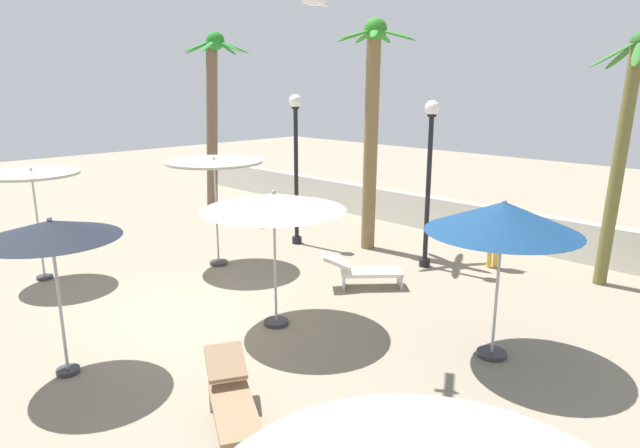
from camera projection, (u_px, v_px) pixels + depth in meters
ground_plane at (207, 320)px, 10.90m from camera, size 56.00×56.00×0.00m
boundary_wall at (455, 218)px, 16.97m from camera, size 25.20×0.30×1.07m
patio_umbrella_0 at (214, 168)px, 13.68m from camera, size 2.38×2.38×2.79m
patio_umbrella_1 at (32, 179)px, 12.63m from camera, size 2.09×2.09×2.69m
patio_umbrella_2 at (51, 231)px, 8.33m from camera, size 2.07×2.07×2.61m
patio_umbrella_3 at (503, 218)px, 8.88m from camera, size 2.51×2.51×2.75m
patio_umbrella_5 at (274, 203)px, 10.14m from camera, size 2.70×2.70×2.66m
palm_tree_0 at (624, 138)px, 12.02m from camera, size 2.05×2.18×5.63m
palm_tree_1 at (372, 114)px, 14.80m from camera, size 2.17×2.16×6.21m
palm_tree_3 at (213, 106)px, 19.56m from camera, size 2.30×2.34×6.28m
lamp_post_0 at (296, 154)px, 15.55m from camera, size 0.37×0.37×4.27m
lamp_post_2 at (429, 169)px, 13.53m from camera, size 0.36×0.36×4.16m
lounge_chair_0 at (232, 399)px, 7.45m from camera, size 1.88×1.35×0.81m
lounge_chair_1 at (362, 270)px, 12.60m from camera, size 1.65×1.73×0.82m
guest_0 at (495, 230)px, 13.82m from camera, size 0.42×0.45×1.65m
seagull_0 at (314, 1)px, 8.41m from camera, size 0.70×1.08×0.14m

